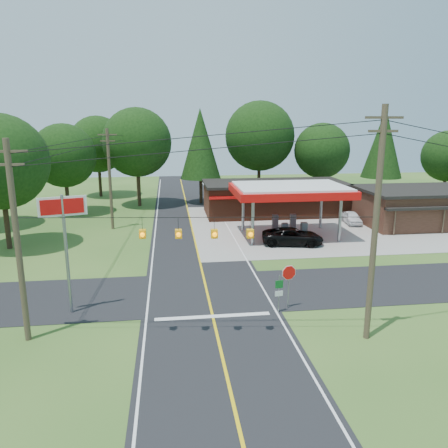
{
  "coord_description": "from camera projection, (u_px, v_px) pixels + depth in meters",
  "views": [
    {
      "loc": [
        -2.26,
        -26.15,
        10.8
      ],
      "look_at": [
        2.0,
        7.0,
        2.8
      ],
      "focal_mm": 35.0,
      "sensor_mm": 36.0,
      "label": 1
    }
  ],
  "objects": [
    {
      "name": "cross_road",
      "position": [
        207.0,
        292.0,
        28.02
      ],
      "size": [
        70.0,
        7.0,
        0.02
      ],
      "primitive_type": "cube",
      "color": "black",
      "rests_on": "ground"
    },
    {
      "name": "main_highway",
      "position": [
        207.0,
        292.0,
        28.02
      ],
      "size": [
        8.0,
        120.0,
        0.02
      ],
      "primitive_type": "cube",
      "color": "black",
      "rests_on": "ground"
    },
    {
      "name": "lane_center_yellow",
      "position": [
        207.0,
        292.0,
        28.01
      ],
      "size": [
        0.15,
        110.0,
        0.0
      ],
      "primitive_type": "cube",
      "color": "yellow",
      "rests_on": "main_highway"
    },
    {
      "name": "utility_pole_near_right",
      "position": [
        376.0,
        224.0,
        20.81
      ],
      "size": [
        1.8,
        0.3,
        11.5
      ],
      "color": "#473828",
      "rests_on": "ground"
    },
    {
      "name": "sedan_car",
      "position": [
        352.0,
        218.0,
        46.37
      ],
      "size": [
        4.18,
        4.18,
        1.28
      ],
      "primitive_type": "imported",
      "rotation": [
        0.0,
        0.0,
        -0.12
      ],
      "color": "white",
      "rests_on": "ground"
    },
    {
      "name": "ground",
      "position": [
        207.0,
        292.0,
        28.02
      ],
      "size": [
        120.0,
        120.0,
        0.0
      ],
      "primitive_type": "plane",
      "color": "#30591F",
      "rests_on": "ground"
    },
    {
      "name": "octagonal_stop_sign",
      "position": [
        289.0,
        276.0,
        25.2
      ],
      "size": [
        0.9,
        0.24,
        2.67
      ],
      "color": "gray",
      "rests_on": "ground"
    },
    {
      "name": "overhead_beacons",
      "position": [
        196.0,
        219.0,
        20.66
      ],
      "size": [
        17.04,
        2.04,
        1.03
      ],
      "color": "black",
      "rests_on": "ground"
    },
    {
      "name": "utility_pole_near_left",
      "position": [
        17.0,
        240.0,
        20.81
      ],
      "size": [
        1.8,
        0.3,
        10.0
      ],
      "color": "#473828",
      "rests_on": "ground"
    },
    {
      "name": "big_stop_sign",
      "position": [
        64.0,
        226.0,
        23.9
      ],
      "size": [
        2.48,
        0.77,
        6.87
      ],
      "color": "gray",
      "rests_on": "ground"
    },
    {
      "name": "gas_canopy",
      "position": [
        290.0,
        192.0,
        40.68
      ],
      "size": [
        10.6,
        7.4,
        4.88
      ],
      "color": "gray",
      "rests_on": "ground"
    },
    {
      "name": "convenience_store",
      "position": [
        274.0,
        198.0,
        50.98
      ],
      "size": [
        16.4,
        7.55,
        3.8
      ],
      "color": "#552818",
      "rests_on": "ground"
    },
    {
      "name": "route_sign_post",
      "position": [
        279.0,
        291.0,
        24.78
      ],
      "size": [
        0.46,
        0.11,
        2.26
      ],
      "color": "gray",
      "rests_on": "ground"
    },
    {
      "name": "suv_car",
      "position": [
        293.0,
        237.0,
        38.54
      ],
      "size": [
        6.26,
        6.26,
        1.49
      ],
      "primitive_type": "imported",
      "rotation": [
        0.0,
        0.0,
        1.38
      ],
      "color": "black",
      "rests_on": "ground"
    },
    {
      "name": "utility_pole_far_left",
      "position": [
        110.0,
        178.0,
        43.18
      ],
      "size": [
        1.8,
        0.3,
        10.0
      ],
      "color": "#473828",
      "rests_on": "ground"
    },
    {
      "name": "utility_pole_north",
      "position": [
        137.0,
        165.0,
        59.87
      ],
      "size": [
        0.3,
        0.3,
        9.5
      ],
      "color": "#473828",
      "rests_on": "ground"
    },
    {
      "name": "treeline_backdrop",
      "position": [
        195.0,
        150.0,
        49.54
      ],
      "size": [
        70.27,
        51.59,
        13.3
      ],
      "color": "#332316",
      "rests_on": "ground"
    }
  ]
}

